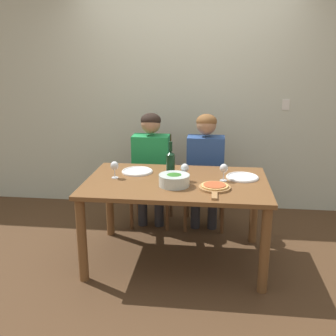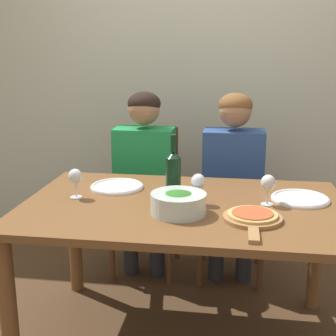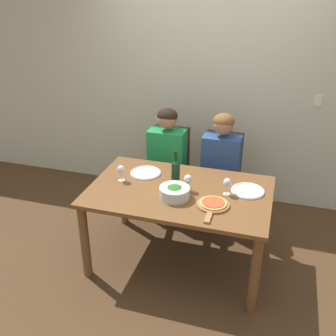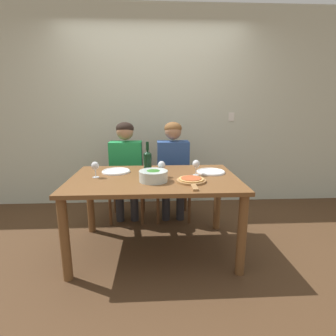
{
  "view_description": "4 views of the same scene",
  "coord_description": "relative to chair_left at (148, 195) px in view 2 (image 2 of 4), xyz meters",
  "views": [
    {
      "loc": [
        0.3,
        -3.2,
        1.8
      ],
      "look_at": [
        -0.09,
        0.12,
        0.83
      ],
      "focal_mm": 42.0,
      "sensor_mm": 36.0,
      "label": 1
    },
    {
      "loc": [
        0.24,
        -2.13,
        1.49
      ],
      "look_at": [
        -0.09,
        0.09,
        0.9
      ],
      "focal_mm": 50.0,
      "sensor_mm": 36.0,
      "label": 2
    },
    {
      "loc": [
        0.76,
        -2.85,
        2.41
      ],
      "look_at": [
        -0.15,
        0.14,
        0.87
      ],
      "focal_mm": 42.0,
      "sensor_mm": 36.0,
      "label": 3
    },
    {
      "loc": [
        0.01,
        -2.37,
        1.4
      ],
      "look_at": [
        0.13,
        0.06,
        0.82
      ],
      "focal_mm": 28.0,
      "sensor_mm": 36.0,
      "label": 4
    }
  ],
  "objects": [
    {
      "name": "back_wall",
      "position": [
        0.34,
        0.52,
        0.84
      ],
      "size": [
        10.0,
        0.06,
        2.7
      ],
      "color": "beige",
      "rests_on": "ground"
    },
    {
      "name": "dining_table",
      "position": [
        0.34,
        -0.85,
        0.14
      ],
      "size": [
        1.56,
        0.98,
        0.75
      ],
      "color": "brown",
      "rests_on": "ground"
    },
    {
      "name": "chair_left",
      "position": [
        0.0,
        0.0,
        0.0
      ],
      "size": [
        0.42,
        0.42,
        0.96
      ],
      "color": "brown",
      "rests_on": "ground"
    },
    {
      "name": "chair_right",
      "position": [
        0.57,
        0.0,
        0.0
      ],
      "size": [
        0.42,
        0.42,
        0.96
      ],
      "color": "brown",
      "rests_on": "ground"
    },
    {
      "name": "person_woman",
      "position": [
        0.0,
        -0.12,
        0.22
      ],
      "size": [
        0.47,
        0.51,
        1.22
      ],
      "color": "#28282D",
      "rests_on": "ground"
    },
    {
      "name": "person_man",
      "position": [
        0.57,
        -0.12,
        0.22
      ],
      "size": [
        0.47,
        0.51,
        1.22
      ],
      "color": "#28282D",
      "rests_on": "ground"
    },
    {
      "name": "wine_bottle",
      "position": [
        0.28,
        -0.77,
        0.37
      ],
      "size": [
        0.08,
        0.08,
        0.32
      ],
      "color": "black",
      "rests_on": "dining_table"
    },
    {
      "name": "broccoli_bowl",
      "position": [
        0.33,
        -0.99,
        0.29
      ],
      "size": [
        0.25,
        0.25,
        0.11
      ],
      "color": "silver",
      "rests_on": "dining_table"
    },
    {
      "name": "dinner_plate_left",
      "position": [
        -0.04,
        -0.65,
        0.25
      ],
      "size": [
        0.28,
        0.28,
        0.02
      ],
      "color": "white",
      "rests_on": "dining_table"
    },
    {
      "name": "dinner_plate_right",
      "position": [
        0.91,
        -0.72,
        0.25
      ],
      "size": [
        0.28,
        0.28,
        0.02
      ],
      "color": "white",
      "rests_on": "dining_table"
    },
    {
      "name": "pizza_on_board",
      "position": [
        0.67,
        -1.04,
        0.26
      ],
      "size": [
        0.26,
        0.4,
        0.04
      ],
      "color": "#9E7042",
      "rests_on": "dining_table"
    },
    {
      "name": "wine_glass_left",
      "position": [
        -0.2,
        -0.84,
        0.35
      ],
      "size": [
        0.07,
        0.07,
        0.15
      ],
      "color": "silver",
      "rests_on": "dining_table"
    },
    {
      "name": "wine_glass_right",
      "position": [
        0.74,
        -0.81,
        0.35
      ],
      "size": [
        0.07,
        0.07,
        0.15
      ],
      "color": "silver",
      "rests_on": "dining_table"
    },
    {
      "name": "wine_glass_centre",
      "position": [
        0.41,
        -0.85,
        0.35
      ],
      "size": [
        0.07,
        0.07,
        0.15
      ],
      "color": "silver",
      "rests_on": "dining_table"
    }
  ]
}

